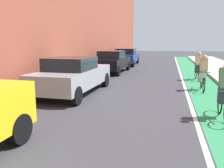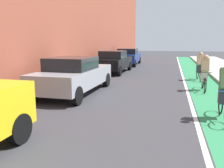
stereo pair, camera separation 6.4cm
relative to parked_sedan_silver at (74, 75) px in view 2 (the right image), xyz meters
name	(u,v)px [view 2 (the right image)]	position (x,y,z in m)	size (l,w,h in m)	color
ground_plane	(148,80)	(2.66, 4.24, -0.79)	(86.00, 86.00, 0.00)	#38383D
bike_lane_paint	(198,77)	(5.56, 6.24, -0.79)	(1.60, 39.09, 0.00)	#2D8451
lane_divider_stripe	(183,76)	(4.66, 6.24, -0.79)	(0.12, 39.09, 0.00)	white
parked_sedan_silver	(74,75)	(0.00, 0.00, 0.00)	(2.03, 4.68, 1.53)	#9EA0A8
parked_sedan_black	(114,61)	(0.00, 7.00, 0.00)	(1.93, 4.44, 1.53)	black
parked_sedan_blue	(128,57)	(0.00, 12.61, 0.00)	(2.00, 4.84, 1.53)	navy
cyclist_trailing	(205,73)	(5.37, 1.94, 0.02)	(0.48, 1.70, 1.60)	black
cyclist_far	(200,66)	(5.48, 4.94, 0.02)	(0.48, 1.68, 1.59)	black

